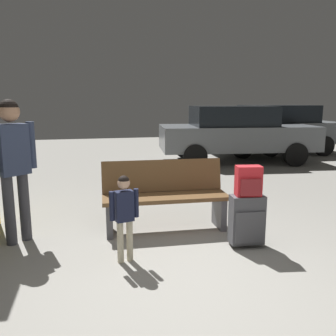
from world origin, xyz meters
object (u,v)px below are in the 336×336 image
at_px(bench, 165,196).
at_px(parked_car_near, 236,132).
at_px(suitcase, 247,220).
at_px(parked_car_side, 274,128).
at_px(child, 124,209).
at_px(adult, 13,156).
at_px(backpack_bright, 249,181).

height_order(bench, parked_car_near, parked_car_near).
bearing_deg(suitcase, parked_car_side, 58.99).
bearing_deg(parked_car_near, bench, -122.76).
xyz_separation_m(bench, suitcase, (0.79, -0.78, -0.12)).
height_order(suitcase, child, child).
xyz_separation_m(suitcase, parked_car_side, (3.98, 6.63, 0.48)).
bearing_deg(child, bench, 54.88).
bearing_deg(adult, parked_car_side, 42.01).
distance_m(child, adult, 1.50).
height_order(suitcase, backpack_bright, backpack_bright).
bearing_deg(parked_car_side, parked_car_near, -145.38).
xyz_separation_m(bench, parked_car_side, (4.78, 5.85, 0.36)).
distance_m(backpack_bright, adult, 2.69).
relative_size(backpack_bright, adult, 0.20).
bearing_deg(bench, parked_car_near, 57.24).
bearing_deg(child, backpack_bright, 3.45).
bearing_deg(parked_car_near, child, -123.15).
xyz_separation_m(backpack_bright, parked_car_near, (2.16, 5.37, 0.03)).
bearing_deg(adult, backpack_bright, -15.57).
relative_size(backpack_bright, child, 0.37).
bearing_deg(adult, child, -34.29).
bearing_deg(backpack_bright, adult, 164.43).
relative_size(bench, child, 1.76).
distance_m(child, parked_car_side, 8.61).
distance_m(parked_car_near, parked_car_side, 2.22).
distance_m(suitcase, adult, 2.77).
xyz_separation_m(backpack_bright, parked_car_side, (3.99, 6.63, 0.03)).
distance_m(backpack_bright, child, 1.42).
distance_m(suitcase, backpack_bright, 0.45).
bearing_deg(parked_car_near, suitcase, -111.92).
distance_m(suitcase, parked_car_near, 5.81).
relative_size(bench, parked_car_side, 0.39).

